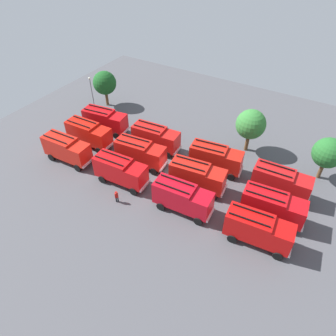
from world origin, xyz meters
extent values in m
plane|color=#4C4C51|center=(0.00, 0.00, 0.00)|extent=(65.16, 65.16, 0.00)
cube|color=red|center=(-11.52, -4.38, 2.10)|extent=(2.30, 2.59, 2.60)
cube|color=#8C9EAD|center=(-10.47, -4.34, 2.41)|extent=(0.17, 2.13, 1.46)
cube|color=red|center=(-15.02, -4.53, 2.25)|extent=(4.90, 2.69, 2.90)
cube|color=black|center=(-15.05, -3.84, 3.82)|extent=(4.32, 0.29, 0.12)
cube|color=black|center=(-14.99, -5.21, 3.82)|extent=(4.32, 0.29, 0.12)
cube|color=silver|center=(-10.32, -4.34, 0.95)|extent=(0.30, 2.38, 0.28)
cylinder|color=black|center=(-11.37, -3.18, 0.55)|extent=(1.11, 0.39, 1.10)
cylinder|color=black|center=(-11.27, -5.58, 0.55)|extent=(1.11, 0.39, 1.10)
cylinder|color=black|center=(-16.27, -3.37, 0.55)|extent=(1.11, 0.39, 1.10)
cylinder|color=black|center=(-16.17, -5.77, 0.55)|extent=(1.11, 0.39, 1.10)
cube|color=red|center=(-2.18, -4.14, 2.10)|extent=(2.34, 2.62, 2.60)
cube|color=#8C9EAD|center=(-1.13, -4.08, 2.41)|extent=(0.20, 2.13, 1.46)
cube|color=red|center=(-5.67, -4.35, 2.25)|extent=(4.94, 2.78, 2.90)
cube|color=black|center=(-5.71, -3.66, 3.82)|extent=(4.32, 0.37, 0.12)
cube|color=black|center=(-5.63, -5.03, 3.82)|extent=(4.32, 0.37, 0.12)
cube|color=silver|center=(-0.98, -4.07, 0.95)|extent=(0.34, 2.38, 0.28)
cylinder|color=black|center=(-2.05, -2.93, 0.55)|extent=(1.12, 0.41, 1.10)
cylinder|color=black|center=(-1.91, -5.33, 0.55)|extent=(1.12, 0.41, 1.10)
cylinder|color=black|center=(-6.94, -3.22, 0.55)|extent=(1.12, 0.41, 1.10)
cylinder|color=black|center=(-6.80, -5.62, 0.55)|extent=(1.12, 0.41, 1.10)
cube|color=red|center=(7.04, -4.23, 2.10)|extent=(2.34, 2.63, 2.60)
cube|color=#8C9EAD|center=(8.09, -4.16, 2.41)|extent=(0.21, 2.13, 1.46)
cube|color=red|center=(3.55, -4.43, 2.25)|extent=(4.94, 2.78, 2.90)
cube|color=black|center=(3.51, -3.75, 3.82)|extent=(4.32, 0.38, 0.12)
cube|color=black|center=(3.59, -5.12, 3.82)|extent=(4.32, 0.38, 0.12)
cube|color=silver|center=(8.24, -4.15, 0.95)|extent=(0.34, 2.38, 0.28)
cylinder|color=black|center=(7.17, -3.02, 0.55)|extent=(1.12, 0.41, 1.10)
cylinder|color=black|center=(7.31, -5.41, 0.55)|extent=(1.12, 0.41, 1.10)
cylinder|color=black|center=(2.28, -3.31, 0.55)|extent=(1.12, 0.41, 1.10)
cylinder|color=black|center=(2.42, -5.70, 0.55)|extent=(1.12, 0.41, 1.10)
cube|color=red|center=(16.14, -4.10, 2.10)|extent=(2.40, 2.67, 2.60)
cube|color=#8C9EAD|center=(17.19, -4.01, 2.41)|extent=(0.26, 2.12, 1.46)
cube|color=red|center=(12.66, -4.39, 2.25)|extent=(4.99, 2.89, 2.90)
cube|color=black|center=(12.60, -3.70, 3.82)|extent=(4.31, 0.48, 0.12)
cube|color=black|center=(12.71, -5.08, 3.82)|extent=(4.31, 0.48, 0.12)
cube|color=silver|center=(17.34, -4.00, 0.95)|extent=(0.40, 2.38, 0.28)
cylinder|color=black|center=(16.24, -2.89, 0.55)|extent=(1.13, 0.44, 1.10)
cylinder|color=black|center=(16.44, -5.28, 0.55)|extent=(1.13, 0.44, 1.10)
cylinder|color=black|center=(11.36, -3.29, 0.55)|extent=(1.13, 0.44, 1.10)
cylinder|color=black|center=(11.56, -5.69, 0.55)|extent=(1.13, 0.44, 1.10)
cube|color=red|center=(-11.51, 0.13, 2.10)|extent=(2.28, 2.57, 2.60)
cube|color=#8C9EAD|center=(-10.46, 0.16, 2.41)|extent=(0.15, 2.13, 1.46)
cube|color=red|center=(-15.01, 0.01, 2.25)|extent=(4.88, 2.66, 2.90)
cube|color=black|center=(-15.03, 0.70, 3.82)|extent=(4.32, 0.26, 0.12)
cube|color=black|center=(-14.98, -0.68, 3.82)|extent=(4.32, 0.26, 0.12)
cube|color=silver|center=(-10.31, 0.17, 0.95)|extent=(0.28, 2.38, 0.28)
cylinder|color=black|center=(-11.35, 1.33, 0.55)|extent=(1.11, 0.39, 1.10)
cylinder|color=black|center=(-11.27, -1.07, 0.55)|extent=(1.11, 0.39, 1.10)
cylinder|color=black|center=(-16.25, 1.17, 0.55)|extent=(1.11, 0.39, 1.10)
cylinder|color=black|center=(-16.17, -1.23, 0.55)|extent=(1.11, 0.39, 1.10)
cube|color=red|center=(-2.13, 0.38, 2.10)|extent=(2.44, 2.71, 2.60)
cube|color=#8C9EAD|center=(-1.09, 0.49, 2.41)|extent=(0.30, 2.12, 1.46)
cube|color=red|center=(-5.61, 0.02, 2.25)|extent=(5.03, 2.97, 2.90)
cube|color=black|center=(-5.68, 0.71, 3.82)|extent=(4.31, 0.56, 0.12)
cube|color=black|center=(-5.54, -0.66, 3.82)|extent=(4.31, 0.56, 0.12)
cube|color=silver|center=(-0.94, 0.50, 0.95)|extent=(0.44, 2.38, 0.28)
cylinder|color=black|center=(-2.05, 1.59, 0.55)|extent=(1.13, 0.46, 1.10)
cylinder|color=black|center=(-1.81, -0.80, 0.55)|extent=(1.13, 0.46, 1.10)
cylinder|color=black|center=(-6.93, 1.09, 0.55)|extent=(1.13, 0.46, 1.10)
cylinder|color=black|center=(-6.68, -1.29, 0.55)|extent=(1.13, 0.46, 1.10)
cube|color=red|center=(6.83, 0.18, 2.10)|extent=(2.47, 2.74, 2.60)
cube|color=#8C9EAD|center=(7.87, 0.30, 2.41)|extent=(0.32, 2.12, 1.46)
cube|color=red|center=(3.35, -0.22, 2.25)|extent=(5.06, 3.03, 2.90)
cube|color=black|center=(3.27, 0.46, 3.82)|extent=(4.31, 0.62, 0.12)
cube|color=black|center=(3.43, -0.90, 3.82)|extent=(4.31, 0.62, 0.12)
cube|color=silver|center=(8.02, 0.32, 0.95)|extent=(0.47, 2.38, 0.28)
cylinder|color=black|center=(6.89, 1.40, 0.55)|extent=(1.13, 0.47, 1.10)
cylinder|color=black|center=(7.16, -0.99, 0.55)|extent=(1.13, 0.47, 1.10)
cylinder|color=black|center=(2.02, 0.83, 0.55)|extent=(1.13, 0.47, 1.10)
cylinder|color=black|center=(2.29, -1.55, 0.55)|extent=(1.13, 0.47, 1.10)
cube|color=red|center=(16.53, -0.06, 2.10)|extent=(2.39, 2.67, 2.60)
cube|color=#8C9EAD|center=(17.58, 0.03, 2.41)|extent=(0.25, 2.12, 1.46)
cube|color=red|center=(13.04, -0.33, 2.25)|extent=(4.98, 2.87, 2.90)
cube|color=black|center=(12.99, 0.35, 3.82)|extent=(4.32, 0.46, 0.12)
cube|color=black|center=(13.10, -1.02, 3.82)|extent=(4.32, 0.46, 0.12)
cube|color=silver|center=(17.73, 0.04, 0.95)|extent=(0.39, 2.38, 0.28)
cylinder|color=black|center=(16.64, 1.16, 0.55)|extent=(1.12, 0.44, 1.10)
cylinder|color=black|center=(16.83, -1.24, 0.55)|extent=(1.12, 0.44, 1.10)
cylinder|color=black|center=(11.75, 0.77, 0.55)|extent=(1.12, 0.44, 1.10)
cylinder|color=black|center=(11.94, -1.63, 0.55)|extent=(1.12, 0.44, 1.10)
cube|color=red|center=(-11.86, 4.54, 2.10)|extent=(2.51, 2.76, 2.60)
cube|color=#8C9EAD|center=(-10.81, 4.68, 2.41)|extent=(0.36, 2.12, 1.46)
cube|color=red|center=(-15.33, 4.09, 2.25)|extent=(5.08, 3.10, 2.90)
cube|color=black|center=(-15.42, 4.77, 3.82)|extent=(4.30, 0.68, 0.12)
cube|color=black|center=(-15.24, 3.40, 3.82)|extent=(4.30, 0.68, 0.12)
cube|color=silver|center=(-10.67, 4.70, 0.95)|extent=(0.51, 2.38, 0.28)
cylinder|color=black|center=(-11.81, 5.76, 0.55)|extent=(1.14, 0.49, 1.10)
cylinder|color=black|center=(-11.50, 3.38, 0.55)|extent=(1.14, 0.49, 1.10)
cylinder|color=black|center=(-16.67, 5.12, 0.55)|extent=(1.14, 0.49, 1.10)
cylinder|color=black|center=(-16.36, 2.74, 0.55)|extent=(1.14, 0.49, 1.10)
cube|color=red|center=(-2.26, 4.48, 2.10)|extent=(2.38, 2.65, 2.60)
cube|color=#8C9EAD|center=(-1.22, 4.55, 2.41)|extent=(0.24, 2.13, 1.46)
cube|color=red|center=(-5.75, 4.22, 2.25)|extent=(4.97, 2.85, 2.90)
cube|color=black|center=(-5.80, 4.91, 3.82)|extent=(4.32, 0.44, 0.12)
cube|color=black|center=(-5.70, 3.53, 3.82)|extent=(4.32, 0.44, 0.12)
cube|color=silver|center=(-1.07, 4.56, 0.95)|extent=(0.37, 2.38, 0.28)
cylinder|color=black|center=(-2.15, 5.69, 0.55)|extent=(1.12, 0.43, 1.10)
cylinder|color=black|center=(-1.98, 3.29, 0.55)|extent=(1.12, 0.43, 1.10)
cylinder|color=black|center=(-7.04, 5.33, 0.55)|extent=(1.12, 0.43, 1.10)
cylinder|color=black|center=(-6.86, 2.93, 0.55)|extent=(1.12, 0.43, 1.10)
cube|color=red|center=(7.33, 4.76, 2.10)|extent=(2.51, 2.77, 2.60)
cube|color=#8C9EAD|center=(8.37, 4.90, 2.41)|extent=(0.36, 2.12, 1.46)
cube|color=red|center=(3.86, 4.30, 2.25)|extent=(5.08, 3.10, 2.90)
cube|color=black|center=(3.77, 4.98, 3.82)|extent=(4.30, 0.68, 0.12)
cube|color=black|center=(3.95, 3.62, 3.82)|extent=(4.30, 0.68, 0.12)
cube|color=silver|center=(8.52, 4.91, 0.95)|extent=(0.51, 2.38, 0.28)
cylinder|color=black|center=(7.37, 5.97, 0.55)|extent=(1.14, 0.49, 1.10)
cylinder|color=black|center=(7.68, 3.59, 0.55)|extent=(1.14, 0.49, 1.10)
cylinder|color=black|center=(2.51, 5.34, 0.55)|extent=(1.14, 0.49, 1.10)
cylinder|color=black|center=(2.83, 2.96, 0.55)|extent=(1.14, 0.49, 1.10)
cube|color=red|center=(16.25, 4.34, 2.10)|extent=(2.29, 2.58, 2.60)
cube|color=#8C9EAD|center=(17.30, 4.38, 2.41)|extent=(0.16, 2.13, 1.46)
cube|color=red|center=(12.75, 4.21, 2.25)|extent=(4.89, 2.67, 2.90)
cube|color=black|center=(12.72, 4.90, 3.82)|extent=(4.32, 0.28, 0.12)
cube|color=black|center=(12.77, 3.52, 3.82)|extent=(4.32, 0.28, 0.12)
cube|color=silver|center=(17.45, 4.38, 0.95)|extent=(0.29, 2.38, 0.28)
cylinder|color=black|center=(16.40, 5.55, 0.55)|extent=(1.11, 0.39, 1.10)
cylinder|color=black|center=(16.49, 3.15, 0.55)|extent=(1.11, 0.39, 1.10)
cylinder|color=black|center=(11.51, 5.37, 0.55)|extent=(1.11, 0.39, 1.10)
cylinder|color=black|center=(11.59, 2.97, 0.55)|extent=(1.11, 0.39, 1.10)
cylinder|color=black|center=(-7.31, 2.23, 0.40)|extent=(0.16, 0.16, 0.80)
cylinder|color=black|center=(-7.10, 2.25, 0.40)|extent=(0.16, 0.16, 0.80)
cube|color=black|center=(-7.20, 2.24, 1.15)|extent=(0.44, 0.28, 0.70)
sphere|color=beige|center=(-7.20, 2.24, 1.62)|extent=(0.23, 0.23, 0.23)
cylinder|color=black|center=(-7.20, 2.24, 1.71)|extent=(0.28, 0.28, 0.07)
cylinder|color=black|center=(-3.04, -7.46, 0.39)|extent=(0.16, 0.16, 0.78)
cylinder|color=black|center=(-2.89, -7.31, 0.39)|extent=(0.16, 0.16, 0.78)
cube|color=#B7140F|center=(-2.96, -7.39, 1.11)|extent=(0.47, 0.46, 0.67)
sphere|color=tan|center=(-2.96, -7.39, 1.56)|extent=(0.22, 0.22, 0.22)
cylinder|color=#B7140F|center=(-2.96, -7.39, 1.65)|extent=(0.27, 0.27, 0.07)
cylinder|color=black|center=(1.28, 1.87, 0.39)|extent=(0.16, 0.16, 0.78)
cylinder|color=black|center=(1.13, 2.02, 0.39)|extent=(0.16, 0.16, 0.78)
cube|color=#B7140F|center=(1.20, 1.95, 1.12)|extent=(0.47, 0.46, 0.68)
sphere|color=brown|center=(1.20, 1.95, 1.57)|extent=(0.22, 0.22, 0.22)
cylinder|color=#B7140F|center=(1.20, 1.95, 1.66)|extent=(0.28, 0.28, 0.07)
cylinder|color=black|center=(-9.71, -3.95, 0.41)|extent=(0.16, 0.16, 0.82)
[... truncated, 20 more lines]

